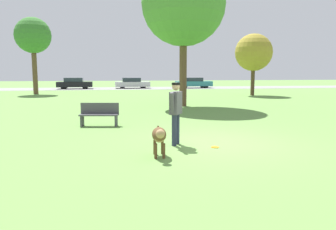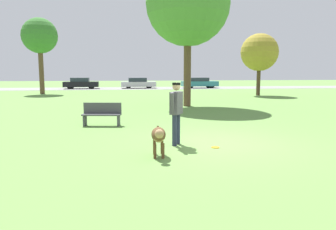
{
  "view_description": "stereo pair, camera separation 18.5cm",
  "coord_description": "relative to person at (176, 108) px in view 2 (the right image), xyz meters",
  "views": [
    {
      "loc": [
        -2.66,
        -8.66,
        1.99
      ],
      "look_at": [
        -1.38,
        -0.63,
        0.9
      ],
      "focal_mm": 35.0,
      "sensor_mm": 36.0,
      "label": 1
    },
    {
      "loc": [
        -2.47,
        -8.69,
        1.99
      ],
      "look_at": [
        -1.38,
        -0.63,
        0.9
      ],
      "focal_mm": 35.0,
      "sensor_mm": 36.0,
      "label": 2
    }
  ],
  "objects": [
    {
      "name": "ground_plane",
      "position": [
        1.08,
        0.07,
        -1.01
      ],
      "size": [
        120.0,
        120.0,
        0.0
      ],
      "primitive_type": "plane",
      "color": "#608C42"
    },
    {
      "name": "dog",
      "position": [
        -0.61,
        -1.18,
        -0.51
      ],
      "size": [
        0.38,
        1.06,
        0.72
      ],
      "rotation": [
        0.0,
        0.0,
        4.65
      ],
      "color": "brown",
      "rests_on": "ground_plane"
    },
    {
      "name": "park_bench",
      "position": [
        -2.2,
        3.49,
        -0.56
      ],
      "size": [
        1.45,
        0.62,
        0.84
      ],
      "rotation": [
        0.0,
        0.0,
        -0.15
      ],
      "color": "#47474C",
      "rests_on": "ground_plane"
    },
    {
      "name": "far_road_strip",
      "position": [
        1.08,
        29.64,
        -1.0
      ],
      "size": [
        120.0,
        6.0,
        0.01
      ],
      "color": "gray",
      "rests_on": "ground_plane"
    },
    {
      "name": "tree_mid_center",
      "position": [
        2.21,
        9.77,
        4.66
      ],
      "size": [
        4.67,
        4.67,
        8.03
      ],
      "color": "brown",
      "rests_on": "ground_plane"
    },
    {
      "name": "person",
      "position": [
        0.0,
        0.0,
        0.0
      ],
      "size": [
        0.44,
        0.67,
        1.69
      ],
      "rotation": [
        0.0,
        0.0,
        1.05
      ],
      "color": "#2D334C",
      "rests_on": "ground_plane"
    },
    {
      "name": "parked_car_silver",
      "position": [
        0.3,
        29.95,
        -0.41
      ],
      "size": [
        4.06,
        1.99,
        1.22
      ],
      "rotation": [
        0.0,
        0.0,
        0.04
      ],
      "color": "#B7B7BC",
      "rests_on": "ground_plane"
    },
    {
      "name": "parked_car_black",
      "position": [
        -6.17,
        29.54,
        -0.38
      ],
      "size": [
        3.89,
        1.72,
        1.25
      ],
      "rotation": [
        0.0,
        0.0,
        0.02
      ],
      "color": "black",
      "rests_on": "ground_plane"
    },
    {
      "name": "tree_far_right",
      "position": [
        9.58,
        17.07,
        2.48
      ],
      "size": [
        3.02,
        3.02,
        5.02
      ],
      "color": "#4C3826",
      "rests_on": "ground_plane"
    },
    {
      "name": "frisbee",
      "position": [
        0.97,
        -0.48,
        -1.0
      ],
      "size": [
        0.21,
        0.21,
        0.02
      ],
      "color": "orange",
      "rests_on": "ground_plane"
    },
    {
      "name": "parked_car_teal",
      "position": [
        7.54,
        29.47,
        -0.39
      ],
      "size": [
        4.25,
        1.82,
        1.23
      ],
      "rotation": [
        0.0,
        0.0,
        0.02
      ],
      "color": "teal",
      "rests_on": "ground_plane"
    },
    {
      "name": "tree_far_left",
      "position": [
        -8.55,
        21.67,
        3.97
      ],
      "size": [
        3.06,
        3.06,
        6.58
      ],
      "color": "brown",
      "rests_on": "ground_plane"
    }
  ]
}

